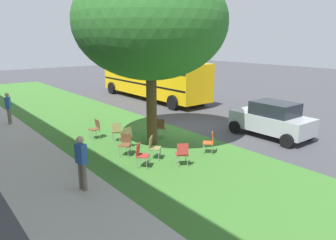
# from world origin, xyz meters

# --- Properties ---
(ground) EXTENTS (80.00, 80.00, 0.00)m
(ground) POSITION_xyz_m (0.00, 0.00, 0.00)
(ground) COLOR #424247
(grass_verge) EXTENTS (48.00, 6.00, 0.01)m
(grass_verge) POSITION_xyz_m (0.00, 3.20, 0.00)
(grass_verge) COLOR #3D752D
(grass_verge) RESTS_ON ground
(sidewalk_strip) EXTENTS (48.00, 2.80, 0.01)m
(sidewalk_strip) POSITION_xyz_m (0.00, 7.60, 0.00)
(sidewalk_strip) COLOR #ADA89E
(sidewalk_strip) RESTS_ON ground
(street_tree) EXTENTS (6.18, 6.18, 7.34)m
(street_tree) POSITION_xyz_m (-0.77, 2.78, 5.05)
(street_tree) COLOR brown
(street_tree) RESTS_ON ground
(chair_0) EXTENTS (0.59, 0.59, 0.88)m
(chair_0) POSITION_xyz_m (-2.71, 4.64, 0.52)
(chair_0) COLOR #B7332D
(chair_0) RESTS_ON ground
(chair_1) EXTENTS (0.58, 0.58, 0.88)m
(chair_1) POSITION_xyz_m (0.38, 3.86, 0.52)
(chair_1) COLOR olive
(chair_1) RESTS_ON ground
(chair_2) EXTENTS (0.59, 0.59, 0.88)m
(chair_2) POSITION_xyz_m (-3.21, 1.72, 0.52)
(chair_2) COLOR #C64C1E
(chair_2) RESTS_ON ground
(chair_3) EXTENTS (0.59, 0.59, 0.88)m
(chair_3) POSITION_xyz_m (-1.32, 4.45, 0.52)
(chair_3) COLOR brown
(chair_3) RESTS_ON ground
(chair_4) EXTENTS (0.59, 0.59, 0.88)m
(chair_4) POSITION_xyz_m (-2.31, 3.82, 0.52)
(chair_4) COLOR olive
(chair_4) RESTS_ON ground
(chair_5) EXTENTS (0.57, 0.57, 0.88)m
(chair_5) POSITION_xyz_m (-3.53, 3.44, 0.52)
(chair_5) COLOR #B7332D
(chair_5) RESTS_ON ground
(chair_6) EXTENTS (0.48, 0.48, 0.88)m
(chair_6) POSITION_xyz_m (-0.53, 3.93, 0.52)
(chair_6) COLOR olive
(chair_6) RESTS_ON ground
(chair_7) EXTENTS (0.42, 0.43, 0.88)m
(chair_7) POSITION_xyz_m (1.44, 4.37, 0.52)
(chair_7) COLOR brown
(chair_7) RESTS_ON ground
(chair_8) EXTENTS (0.59, 0.59, 0.88)m
(chair_8) POSITION_xyz_m (-0.26, 1.92, 0.52)
(chair_8) COLOR brown
(chair_8) RESTS_ON ground
(parked_car) EXTENTS (3.70, 1.92, 1.65)m
(parked_car) POSITION_xyz_m (-3.38, -2.15, 0.84)
(parked_car) COLOR #ADB2B7
(parked_car) RESTS_ON ground
(school_bus) EXTENTS (10.40, 2.80, 2.88)m
(school_bus) POSITION_xyz_m (7.95, -3.51, 1.76)
(school_bus) COLOR yellow
(school_bus) RESTS_ON ground
(pedestrian_0) EXTENTS (0.39, 0.27, 1.69)m
(pedestrian_0) POSITION_xyz_m (-3.07, 6.99, 0.93)
(pedestrian_0) COLOR #726659
(pedestrian_0) RESTS_ON ground
(pedestrian_1) EXTENTS (0.41, 0.35, 1.69)m
(pedestrian_1) POSITION_xyz_m (6.68, 6.81, 0.93)
(pedestrian_1) COLOR #726659
(pedestrian_1) RESTS_ON ground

